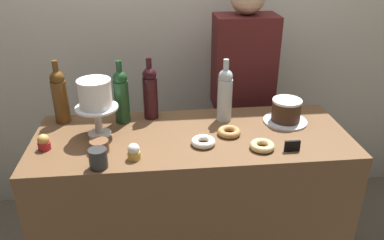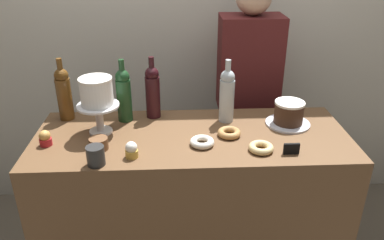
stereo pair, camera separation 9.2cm
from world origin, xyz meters
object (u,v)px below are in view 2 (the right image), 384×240
(chocolate_round_cake, at_px, (289,112))
(wine_bottle_dark_red, at_px, (153,91))
(price_sign_chalkboard, at_px, (291,149))
(coffee_cup_ceramic, at_px, (96,156))
(cupcake_vanilla, at_px, (131,150))
(cupcake_caramel, at_px, (45,138))
(cookie_stack, at_px, (99,144))
(donut_sugar, at_px, (202,142))
(barista_figure, at_px, (246,107))
(white_layer_cake, at_px, (96,91))
(donut_maple, at_px, (229,133))
(wine_bottle_clear, at_px, (227,95))
(cake_stand_pedestal, at_px, (99,114))
(donut_glazed, at_px, (261,148))
(wine_bottle_amber, at_px, (64,93))
(wine_bottle_green, at_px, (124,94))

(chocolate_round_cake, height_order, wine_bottle_dark_red, wine_bottle_dark_red)
(price_sign_chalkboard, xyz_separation_m, coffee_cup_ceramic, (-0.84, -0.04, 0.02))
(cupcake_vanilla, relative_size, coffee_cup_ceramic, 0.87)
(cupcake_vanilla, distance_m, cupcake_caramel, 0.42)
(cupcake_caramel, bearing_deg, coffee_cup_ceramic, -34.37)
(price_sign_chalkboard, bearing_deg, cookie_stack, 174.29)
(chocolate_round_cake, bearing_deg, price_sign_chalkboard, -102.60)
(donut_sugar, distance_m, barista_figure, 0.71)
(white_layer_cake, height_order, donut_maple, white_layer_cake)
(white_layer_cake, xyz_separation_m, cookie_stack, (0.02, -0.16, -0.19))
(wine_bottle_clear, bearing_deg, cake_stand_pedestal, -170.53)
(donut_maple, relative_size, donut_glazed, 1.00)
(wine_bottle_clear, relative_size, wine_bottle_amber, 1.00)
(donut_glazed, bearing_deg, cookie_stack, 175.91)
(wine_bottle_clear, bearing_deg, donut_sugar, -119.21)
(wine_bottle_green, height_order, coffee_cup_ceramic, wine_bottle_green)
(barista_figure, bearing_deg, wine_bottle_green, -154.09)
(wine_bottle_green, bearing_deg, coffee_cup_ceramic, -100.19)
(cupcake_vanilla, bearing_deg, cake_stand_pedestal, 125.64)
(chocolate_round_cake, bearing_deg, wine_bottle_dark_red, 169.35)
(wine_bottle_dark_red, relative_size, donut_sugar, 2.91)
(cookie_stack, bearing_deg, donut_maple, 9.12)
(donut_maple, height_order, price_sign_chalkboard, price_sign_chalkboard)
(white_layer_cake, bearing_deg, wine_bottle_amber, 140.03)
(donut_glazed, bearing_deg, cake_stand_pedestal, 163.86)
(white_layer_cake, xyz_separation_m, wine_bottle_clear, (0.63, 0.10, -0.07))
(donut_maple, bearing_deg, cupcake_vanilla, -158.77)
(wine_bottle_dark_red, distance_m, cupcake_vanilla, 0.43)
(cupcake_vanilla, xyz_separation_m, coffee_cup_ceramic, (-0.14, -0.05, 0.01))
(wine_bottle_dark_red, bearing_deg, coffee_cup_ceramic, -115.39)
(wine_bottle_green, bearing_deg, donut_maple, -21.42)
(donut_maple, bearing_deg, price_sign_chalkboard, -36.08)
(wine_bottle_green, distance_m, cookie_stack, 0.33)
(donut_glazed, bearing_deg, donut_sugar, 166.06)
(wine_bottle_clear, bearing_deg, price_sign_chalkboard, -55.46)
(donut_maple, bearing_deg, white_layer_cake, 173.87)
(wine_bottle_dark_red, distance_m, coffee_cup_ceramic, 0.53)
(wine_bottle_green, relative_size, wine_bottle_amber, 1.00)
(wine_bottle_dark_red, height_order, barista_figure, barista_figure)
(wine_bottle_dark_red, distance_m, donut_sugar, 0.42)
(wine_bottle_dark_red, bearing_deg, cake_stand_pedestal, -145.47)
(donut_sugar, relative_size, cookie_stack, 1.33)
(white_layer_cake, height_order, wine_bottle_dark_red, wine_bottle_dark_red)
(donut_glazed, bearing_deg, cupcake_caramel, 174.16)
(wine_bottle_green, height_order, price_sign_chalkboard, wine_bottle_green)
(cake_stand_pedestal, bearing_deg, wine_bottle_amber, 140.03)
(wine_bottle_green, height_order, barista_figure, barista_figure)
(coffee_cup_ceramic, bearing_deg, cookie_stack, 94.64)
(chocolate_round_cake, relative_size, wine_bottle_dark_red, 0.46)
(wine_bottle_dark_red, relative_size, barista_figure, 0.20)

